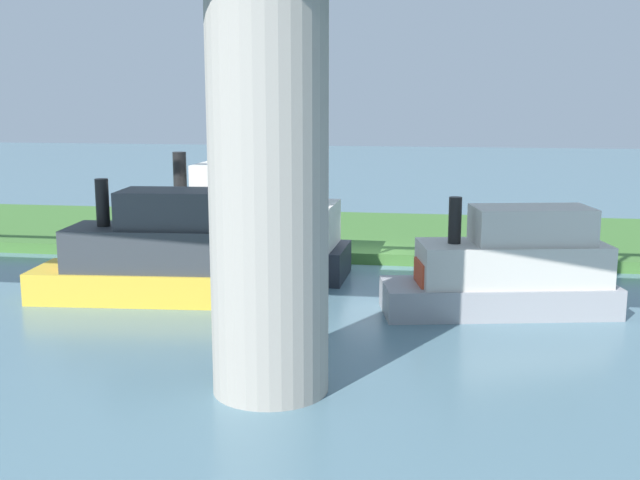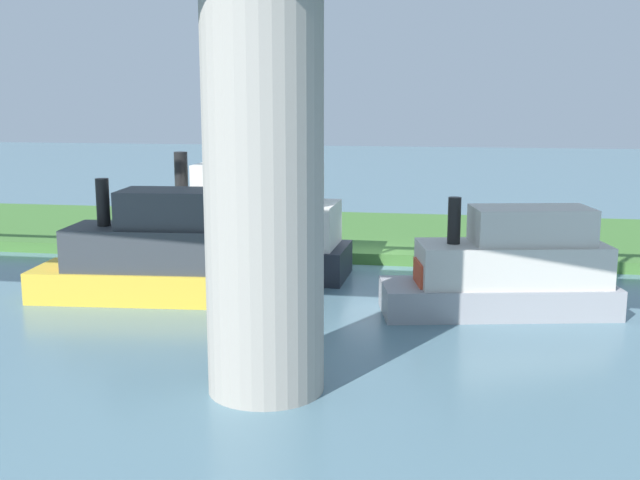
# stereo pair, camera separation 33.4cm
# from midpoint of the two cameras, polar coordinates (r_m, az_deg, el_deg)

# --- Properties ---
(ground_plane) EXTENTS (160.00, 160.00, 0.00)m
(ground_plane) POSITION_cam_midpoint_polar(r_m,az_deg,el_deg) (33.83, 3.84, -1.86)
(ground_plane) COLOR slate
(grassy_bank) EXTENTS (80.00, 12.00, 0.50)m
(grassy_bank) POSITION_cam_midpoint_polar(r_m,az_deg,el_deg) (39.64, 4.73, 0.35)
(grassy_bank) COLOR #427533
(grassy_bank) RESTS_ON ground
(bridge_pylon) EXTENTS (2.90, 2.90, 10.17)m
(bridge_pylon) POSITION_cam_midpoint_polar(r_m,az_deg,el_deg) (18.65, -3.66, 3.79)
(bridge_pylon) COLOR #9E998E
(bridge_pylon) RESTS_ON ground
(person_on_bank) EXTENTS (0.50, 0.50, 1.39)m
(person_on_bank) POSITION_cam_midpoint_polar(r_m,az_deg,el_deg) (36.61, -1.22, 1.04)
(person_on_bank) COLOR #2D334C
(person_on_bank) RESTS_ON grassy_bank
(mooring_post) EXTENTS (0.20, 0.20, 0.78)m
(mooring_post) POSITION_cam_midpoint_polar(r_m,az_deg,el_deg) (34.89, -0.61, 0.04)
(mooring_post) COLOR brown
(mooring_post) RESTS_ON grassy_bank
(skiff_small) EXTENTS (8.16, 4.11, 3.98)m
(skiff_small) POSITION_cam_midpoint_polar(r_m,az_deg,el_deg) (26.85, 13.94, -2.22)
(skiff_small) COLOR #99999E
(skiff_small) RESTS_ON ground
(riverboat_paddlewheel) EXTENTS (9.90, 3.48, 5.03)m
(riverboat_paddlewheel) POSITION_cam_midpoint_polar(r_m,az_deg,el_deg) (31.83, -5.88, 0.73)
(riverboat_paddlewheel) COLOR #1E232D
(riverboat_paddlewheel) RESTS_ON ground
(motorboat_red) EXTENTS (8.75, 3.52, 4.37)m
(motorboat_red) POSITION_cam_midpoint_polar(r_m,az_deg,el_deg) (28.51, -11.42, -1.08)
(motorboat_red) COLOR gold
(motorboat_red) RESTS_ON ground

